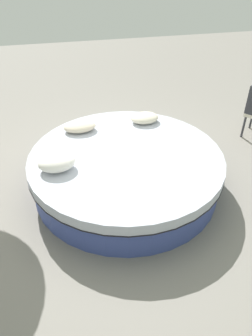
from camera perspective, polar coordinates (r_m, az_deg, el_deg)
The scene contains 5 objects.
ground_plane at distance 4.80m, azimuth 0.00°, elevation -3.22°, with size 16.00×16.00×0.00m, color gray.
round_bed at distance 4.62m, azimuth 0.00°, elevation -0.49°, with size 2.71×2.71×0.56m.
throw_pillow_0 at distance 5.26m, azimuth 3.29°, elevation 8.83°, with size 0.45×0.34×0.15m, color beige.
throw_pillow_1 at distance 5.06m, azimuth -8.16°, elevation 7.26°, with size 0.50×0.33×0.15m, color beige.
throw_pillow_2 at distance 4.23m, azimuth -12.15°, elevation 0.96°, with size 0.48×0.36×0.21m, color white.
Camera 1 is at (-0.81, -3.61, 3.05)m, focal length 34.57 mm.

